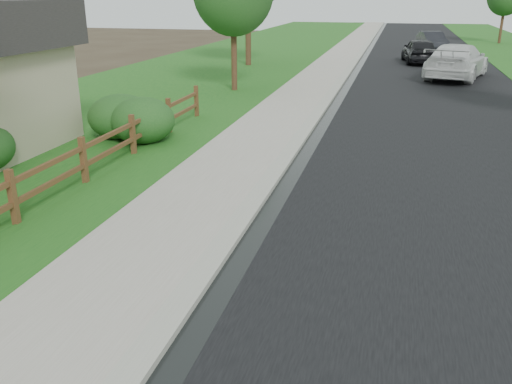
# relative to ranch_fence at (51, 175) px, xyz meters

# --- Properties ---
(road) EXTENTS (8.00, 90.00, 0.02)m
(road) POSITION_rel_ranch_fence_xyz_m (8.20, 28.60, -0.61)
(road) COLOR black
(road) RESTS_ON ground
(curb) EXTENTS (0.40, 90.00, 0.12)m
(curb) POSITION_rel_ranch_fence_xyz_m (4.00, 28.60, -0.56)
(curb) COLOR gray
(curb) RESTS_ON ground
(wet_gutter) EXTENTS (0.50, 90.00, 0.00)m
(wet_gutter) POSITION_rel_ranch_fence_xyz_m (4.35, 28.60, -0.60)
(wet_gutter) COLOR black
(wet_gutter) RESTS_ON road
(sidewalk) EXTENTS (2.20, 90.00, 0.10)m
(sidewalk) POSITION_rel_ranch_fence_xyz_m (2.70, 28.60, -0.57)
(sidewalk) COLOR gray
(sidewalk) RESTS_ON ground
(grass_strip) EXTENTS (1.60, 90.00, 0.06)m
(grass_strip) POSITION_rel_ranch_fence_xyz_m (0.80, 28.60, -0.59)
(grass_strip) COLOR #165018
(grass_strip) RESTS_ON ground
(lawn_near) EXTENTS (9.00, 90.00, 0.04)m
(lawn_near) POSITION_rel_ranch_fence_xyz_m (-4.40, 28.60, -0.60)
(lawn_near) COLOR #165018
(lawn_near) RESTS_ON ground
(ranch_fence) EXTENTS (0.12, 16.92, 1.10)m
(ranch_fence) POSITION_rel_ranch_fence_xyz_m (0.00, 0.00, 0.00)
(ranch_fence) COLOR #51301B
(ranch_fence) RESTS_ON ground
(white_suv) EXTENTS (3.86, 6.27, 1.70)m
(white_suv) POSITION_rel_ranch_fence_xyz_m (9.44, 20.14, 0.25)
(white_suv) COLOR silver
(white_suv) RESTS_ON road
(dark_car_mid) EXTENTS (2.25, 4.55, 1.49)m
(dark_car_mid) POSITION_rel_ranch_fence_xyz_m (7.82, 26.27, 0.15)
(dark_car_mid) COLOR black
(dark_car_mid) RESTS_ON road
(dark_car_far) EXTENTS (2.35, 4.36, 1.37)m
(dark_car_far) POSITION_rel_ranch_fence_xyz_m (8.90, 34.32, 0.09)
(dark_car_far) COLOR black
(dark_car_far) RESTS_ON road
(shrub_c) EXTENTS (2.26, 2.26, 1.32)m
(shrub_c) POSITION_rel_ranch_fence_xyz_m (-0.30, 4.84, 0.04)
(shrub_c) COLOR #1A491A
(shrub_c) RESTS_ON ground
(shrub_d) EXTENTS (2.25, 2.25, 1.30)m
(shrub_d) POSITION_rel_ranch_fence_xyz_m (-1.17, 5.19, 0.03)
(shrub_d) COLOR #1A491A
(shrub_d) RESTS_ON ground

